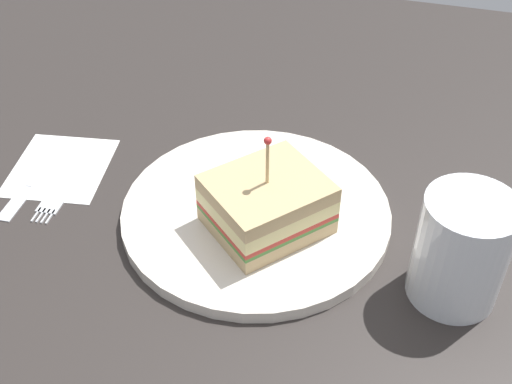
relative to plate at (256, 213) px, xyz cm
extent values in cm
cube|color=#2D2826|center=(0.00, 0.00, -1.64)|extent=(108.95, 108.95, 2.00)
cylinder|color=silver|center=(0.00, 0.00, 0.00)|extent=(25.94, 25.94, 1.27)
cube|color=tan|center=(1.63, -2.05, 1.36)|extent=(13.09, 13.21, 1.45)
cube|color=#478438|center=(1.63, -2.05, 2.29)|extent=(13.09, 13.21, 0.40)
cube|color=red|center=(1.63, -2.05, 2.74)|extent=(13.09, 13.21, 0.50)
cube|color=#EFE093|center=(1.63, -2.05, 3.70)|extent=(13.09, 13.21, 1.41)
cube|color=tan|center=(1.63, -2.05, 5.13)|extent=(13.09, 13.21, 1.45)
cylinder|color=tan|center=(1.63, -2.05, 7.75)|extent=(0.30, 0.30, 5.24)
sphere|color=red|center=(1.63, -2.05, 10.37)|extent=(0.70, 0.70, 0.70)
cylinder|color=silver|center=(18.76, -4.30, 3.09)|extent=(6.74, 6.74, 7.46)
cylinder|color=white|center=(18.76, -4.30, 4.40)|extent=(7.66, 7.66, 10.08)
cube|color=white|center=(-22.24, 1.67, -0.56)|extent=(11.52, 12.43, 0.15)
cube|color=silver|center=(-20.53, 1.72, -0.46)|extent=(1.07, 6.88, 0.35)
cube|color=silver|center=(-20.18, -3.49, -0.46)|extent=(2.44, 3.74, 0.35)
cube|color=silver|center=(-20.78, -5.74, -0.46)|extent=(0.32, 2.01, 0.35)
cube|color=silver|center=(-20.28, -5.71, -0.46)|extent=(0.32, 2.01, 0.35)
cube|color=silver|center=(-19.78, -5.67, -0.46)|extent=(0.32, 2.01, 0.35)
cube|color=silver|center=(-19.28, -5.64, -0.46)|extent=(0.32, 2.01, 0.35)
cube|color=silver|center=(-23.94, 1.63, -0.46)|extent=(0.95, 7.53, 0.35)
cube|color=silver|center=(-23.69, -3.92, -0.46)|extent=(1.82, 7.06, 0.24)
camera|label=1|loc=(13.09, -44.93, 42.65)|focal=45.79mm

